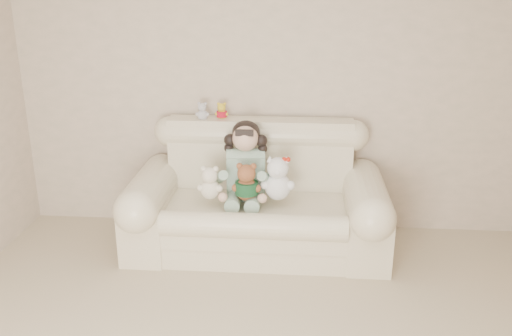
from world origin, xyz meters
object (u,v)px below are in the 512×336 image
object	(u,v)px
sofa	(257,191)
cream_teddy	(210,180)
seated_child	(246,160)
brown_teddy	(247,178)
white_cat	(278,174)

from	to	relation	value
sofa	cream_teddy	distance (m)	0.41
cream_teddy	sofa	bearing A→B (deg)	13.76
seated_child	cream_teddy	xyz separation A→B (m)	(-0.26, -0.23, -0.09)
brown_teddy	white_cat	size ratio (longest dim) A/B	0.85
seated_child	cream_teddy	bearing A→B (deg)	-145.23
sofa	white_cat	size ratio (longest dim) A/B	4.98
seated_child	brown_teddy	size ratio (longest dim) A/B	1.84
sofa	brown_teddy	world-z (taller)	sofa
brown_teddy	white_cat	world-z (taller)	white_cat
brown_teddy	white_cat	xyz separation A→B (m)	(0.24, 0.04, 0.03)
cream_teddy	white_cat	bearing A→B (deg)	-4.49
white_cat	cream_teddy	world-z (taller)	white_cat
sofa	seated_child	distance (m)	0.27
seated_child	white_cat	bearing A→B (deg)	-41.28
sofa	brown_teddy	xyz separation A→B (m)	(-0.07, -0.15, 0.16)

